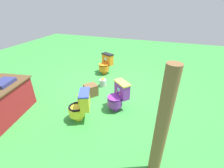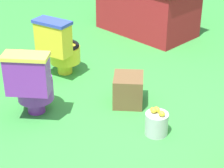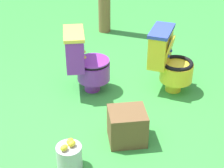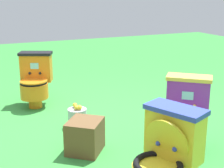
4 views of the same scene
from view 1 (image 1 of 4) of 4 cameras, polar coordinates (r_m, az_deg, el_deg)
ground at (r=4.78m, az=-2.40°, el=-2.14°), size 14.00×14.00×0.00m
toilet_yellow at (r=3.55m, az=-11.43°, el=-7.78°), size 0.56×0.61×0.73m
toilet_purple at (r=3.80m, az=2.23°, el=-4.45°), size 0.64×0.63×0.73m
toilet_orange at (r=5.74m, az=-2.37°, el=7.39°), size 0.61×0.57×0.73m
wooden_post at (r=2.26m, az=17.66°, el=-15.29°), size 0.18×0.18×1.85m
small_crate at (r=4.50m, az=-7.76°, el=-2.17°), size 0.46×0.46×0.32m
lemon_bucket at (r=4.95m, az=-3.35°, el=0.53°), size 0.22×0.22×0.28m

